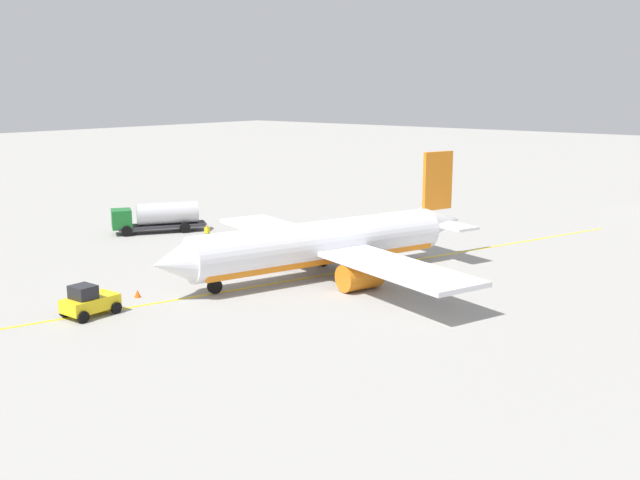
{
  "coord_description": "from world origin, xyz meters",
  "views": [
    {
      "loc": [
        44.87,
        36.67,
        15.19
      ],
      "look_at": [
        0.0,
        0.0,
        3.0
      ],
      "focal_mm": 41.01,
      "sensor_mm": 36.0,
      "label": 1
    }
  ],
  "objects": [
    {
      "name": "ground_plane",
      "position": [
        0.0,
        0.0,
        0.0
      ],
      "size": [
        400.0,
        400.0,
        0.0
      ],
      "primitive_type": "plane",
      "color": "#9E9B96"
    },
    {
      "name": "airplane",
      "position": [
        -0.48,
        0.15,
        2.6
      ],
      "size": [
        29.24,
        31.28,
        9.56
      ],
      "color": "white",
      "rests_on": "ground"
    },
    {
      "name": "fuel_tanker",
      "position": [
        -3.26,
        -24.9,
        1.72
      ],
      "size": [
        9.53,
        7.27,
        3.15
      ],
      "color": "#2D2D33",
      "rests_on": "ground"
    },
    {
      "name": "pushback_tug",
      "position": [
        18.11,
        -5.36,
        1.01
      ],
      "size": [
        3.66,
        2.4,
        2.2
      ],
      "color": "yellow",
      "rests_on": "ground"
    },
    {
      "name": "refueling_worker",
      "position": [
        -3.35,
        -17.3,
        0.82
      ],
      "size": [
        0.6,
        0.5,
        1.71
      ],
      "color": "navy",
      "rests_on": "ground"
    },
    {
      "name": "safety_cone_nose",
      "position": [
        13.33,
        -6.45,
        0.28
      ],
      "size": [
        0.51,
        0.51,
        0.57
      ],
      "primitive_type": "cone",
      "color": "#F2590F",
      "rests_on": "ground"
    },
    {
      "name": "taxi_line_marking",
      "position": [
        0.0,
        0.0,
        0.01
      ],
      "size": [
        70.66,
        22.29,
        0.01
      ],
      "primitive_type": "cube",
      "rotation": [
        0.0,
        0.0,
        -0.3
      ],
      "color": "yellow",
      "rests_on": "ground"
    }
  ]
}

